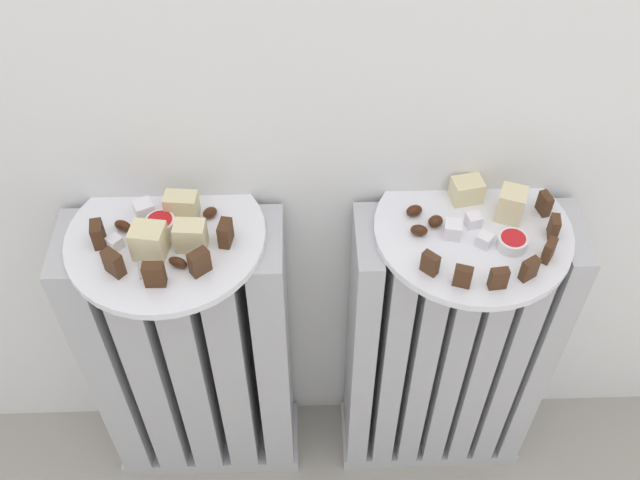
{
  "coord_description": "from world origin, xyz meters",
  "views": [
    {
      "loc": [
        -0.02,
        -0.44,
        1.42
      ],
      "look_at": [
        0.0,
        0.28,
        0.62
      ],
      "focal_mm": 40.85,
      "sensor_mm": 36.0,
      "label": 1
    }
  ],
  "objects": [
    {
      "name": "medjool_date_right_1",
      "position": [
        0.17,
        0.29,
        0.65
      ],
      "size": [
        0.03,
        0.03,
        0.02
      ],
      "primitive_type": "ellipsoid",
      "rotation": [
        0.0,
        0.0,
        0.43
      ],
      "color": "#3D1E0F",
      "rests_on": "plate_right"
    },
    {
      "name": "turkish_delight_right_1",
      "position": [
        0.22,
        0.28,
        0.65
      ],
      "size": [
        0.02,
        0.02,
        0.02
      ],
      "primitive_type": "cube",
      "rotation": [
        0.0,
        0.0,
        0.24
      ],
      "color": "white",
      "rests_on": "plate_right"
    },
    {
      "name": "radiator_right",
      "position": [
        0.22,
        0.28,
        0.31
      ],
      "size": [
        0.36,
        0.14,
        0.63
      ],
      "color": "#B2B2B7",
      "rests_on": "ground_plane"
    },
    {
      "name": "dark_cake_slice_left_3",
      "position": [
        -0.17,
        0.21,
        0.66
      ],
      "size": [
        0.03,
        0.03,
        0.04
      ],
      "primitive_type": "cube",
      "rotation": [
        0.0,
        0.0,
        0.68
      ],
      "color": "#472B19",
      "rests_on": "plate_left"
    },
    {
      "name": "medjool_date_right_0",
      "position": [
        0.14,
        0.31,
        0.65
      ],
      "size": [
        0.03,
        0.02,
        0.02
      ],
      "primitive_type": "ellipsoid",
      "rotation": [
        0.0,
        0.0,
        0.3
      ],
      "color": "#3D1E0F",
      "rests_on": "plate_right"
    },
    {
      "name": "medjool_date_left_0",
      "position": [
        -0.16,
        0.31,
        0.65
      ],
      "size": [
        0.03,
        0.03,
        0.02
      ],
      "primitive_type": "ellipsoid",
      "rotation": [
        0.0,
        0.0,
        0.68
      ],
      "color": "#3D1E0F",
      "rests_on": "plate_left"
    },
    {
      "name": "turkish_delight_left_0",
      "position": [
        -0.29,
        0.26,
        0.65
      ],
      "size": [
        0.03,
        0.03,
        0.02
      ],
      "primitive_type": "cube",
      "rotation": [
        0.0,
        0.0,
        0.83
      ],
      "color": "white",
      "rests_on": "plate_left"
    },
    {
      "name": "dark_cake_slice_left_4",
      "position": [
        -0.13,
        0.26,
        0.66
      ],
      "size": [
        0.02,
        0.03,
        0.04
      ],
      "primitive_type": "cube",
      "rotation": [
        0.0,
        0.0,
        1.37
      ],
      "color": "#472B19",
      "rests_on": "plate_left"
    },
    {
      "name": "dark_cake_slice_right_4",
      "position": [
        0.32,
        0.22,
        0.66
      ],
      "size": [
        0.02,
        0.03,
        0.03
      ],
      "primitive_type": "cube",
      "rotation": [
        0.0,
        0.0,
        0.97
      ],
      "color": "#472B19",
      "rests_on": "plate_right"
    },
    {
      "name": "jam_bowl_right",
      "position": [
        0.27,
        0.24,
        0.66
      ],
      "size": [
        0.04,
        0.04,
        0.02
      ],
      "color": "white",
      "rests_on": "plate_right"
    },
    {
      "name": "radiator_left",
      "position": [
        -0.22,
        0.28,
        0.31
      ],
      "size": [
        0.36,
        0.14,
        0.63
      ],
      "color": "#B2B2B7",
      "rests_on": "ground_plane"
    },
    {
      "name": "turkish_delight_right_2",
      "position": [
        0.23,
        0.25,
        0.65
      ],
      "size": [
        0.03,
        0.03,
        0.02
      ],
      "primitive_type": "cube",
      "rotation": [
        0.0,
        0.0,
        0.89
      ],
      "color": "white",
      "rests_on": "plate_right"
    },
    {
      "name": "turkish_delight_left_1",
      "position": [
        -0.26,
        0.32,
        0.66
      ],
      "size": [
        0.03,
        0.03,
        0.03
      ],
      "primitive_type": "cube",
      "rotation": [
        0.0,
        0.0,
        0.43
      ],
      "color": "white",
      "rests_on": "plate_left"
    },
    {
      "name": "turkish_delight_right_0",
      "position": [
        0.19,
        0.27,
        0.66
      ],
      "size": [
        0.03,
        0.03,
        0.02
      ],
      "primitive_type": "cube",
      "rotation": [
        0.0,
        0.0,
        1.37
      ],
      "color": "white",
      "rests_on": "plate_right"
    },
    {
      "name": "dark_cake_slice_left_2",
      "position": [
        -0.23,
        0.19,
        0.66
      ],
      "size": [
        0.03,
        0.02,
        0.04
      ],
      "primitive_type": "cube",
      "rotation": [
        0.0,
        0.0,
        -0.02
      ],
      "color": "#472B19",
      "rests_on": "plate_left"
    },
    {
      "name": "dark_cake_slice_left_1",
      "position": [
        -0.28,
        0.21,
        0.66
      ],
      "size": [
        0.03,
        0.03,
        0.04
      ],
      "primitive_type": "cube",
      "rotation": [
        0.0,
        0.0,
        -0.71
      ],
      "color": "#472B19",
      "rests_on": "plate_left"
    },
    {
      "name": "medjool_date_right_2",
      "position": [
        0.14,
        0.27,
        0.65
      ],
      "size": [
        0.03,
        0.02,
        0.02
      ],
      "primitive_type": "ellipsoid",
      "rotation": [
        0.0,
        0.0,
        2.93
      ],
      "color": "#3D1E0F",
      "rests_on": "plate_right"
    },
    {
      "name": "medjool_date_left_1",
      "position": [
        -0.2,
        0.22,
        0.65
      ],
      "size": [
        0.03,
        0.02,
        0.02
      ],
      "primitive_type": "ellipsoid",
      "rotation": [
        0.0,
        0.0,
        2.73
      ],
      "color": "#3D1E0F",
      "rests_on": "plate_left"
    },
    {
      "name": "dark_cake_slice_right_1",
      "position": [
        0.19,
        0.17,
        0.66
      ],
      "size": [
        0.03,
        0.02,
        0.03
      ],
      "primitive_type": "cube",
      "rotation": [
        0.0,
        0.0,
        -0.32
      ],
      "color": "#472B19",
      "rests_on": "plate_right"
    },
    {
      "name": "plate_right",
      "position": [
        0.22,
        0.28,
        0.64
      ],
      "size": [
        0.29,
        0.29,
        0.01
      ],
      "primitive_type": "cylinder",
      "color": "white",
      "rests_on": "radiator_right"
    },
    {
      "name": "marble_cake_slice_left_1",
      "position": [
        -0.24,
        0.25,
        0.67
      ],
      "size": [
        0.05,
        0.05,
        0.05
      ],
      "primitive_type": "cube",
      "rotation": [
        0.0,
        0.0,
        -0.16
      ],
      "color": "beige",
      "rests_on": "plate_left"
    },
    {
      "name": "marble_cake_slice_right_1",
      "position": [
        0.22,
        0.34,
        0.66
      ],
      "size": [
        0.05,
        0.04,
        0.04
      ],
      "primitive_type": "cube",
      "rotation": [
        0.0,
        0.0,
        0.19
      ],
      "color": "beige",
      "rests_on": "plate_right"
    },
    {
      "name": "fork",
      "position": [
        -0.26,
        0.25,
        0.65
      ],
      "size": [
        0.04,
        0.1,
        0.0
      ],
      "color": "#B7B7BC",
      "rests_on": "plate_left"
    },
    {
      "name": "plate_left",
      "position": [
        -0.22,
        0.28,
        0.64
      ],
      "size": [
        0.29,
        0.29,
        0.01
      ],
      "primitive_type": "cylinder",
      "color": "white",
      "rests_on": "radiator_left"
    },
    {
      "name": "dark_cake_slice_left_0",
      "position": [
        -0.31,
        0.26,
        0.66
      ],
      "size": [
        0.02,
        0.03,
        0.04
      ],
      "primitive_type": "cube",
      "rotation": [
        0.0,
        0.0,
        -1.41
      ],
      "color": "#472B19",
      "rests_on": "plate_left"
    },
    {
      "name": "dark_cake_slice_right_3",
      "position": [
        0.28,
        0.18,
        0.66
      ],
      "size": [
        0.03,
        0.02,
        0.03
      ],
      "primitive_type": "cube",
      "rotation": [
        0.0,
        0.0,
        0.54
      ],
      "color": "#472B19",
      "rests_on": "plate_right"
    },
    {
      "name": "medjool_date_left_2",
      "position": [
        -0.29,
        0.29,
        0.65
      ],
      "size": [
        0.03,
        0.03,
        0.02
      ],
      "primitive_type": "ellipsoid",
      "rotation": [
        0.0,
        0.0,
        2.69
      ],
      "color": "#3D1E0F",
      "rests_on": "plate_left"
    },
    {
      "name": "dark_cake_slice_right_0",
      "position": [
        0.15,
        0.2,
        0.66
      ],
      "size": [
        0.03,
        0.03,
        0.03
      ],
      "primitive_type": "cube",
      "rotation": [
        0.0,
        0.0,
        -0.75
      ],
      "color": "#472B19",
      "rests_on": "plate_right"
    },
    {
      "name": "jam_bowl_left",
      "position": [
        -0.23,
        0.29,
        0.66
      ],
      "size": [
        0.04,
        0.04,
        0.02
      ],
      "color": "white",
      "rests_on": "plate_left"
    },
    {
      "name": "dark_cake_slice_right_2",
      "position": [
        0.24,
        0.17,
        0.66
      ],
      "size": [
        0.03,
        0.01,
        0.03
      ],
      "primitive_type": "cube",
      "rotation": [
        0.0,
        0.0,
        0.11
      ],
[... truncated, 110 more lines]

